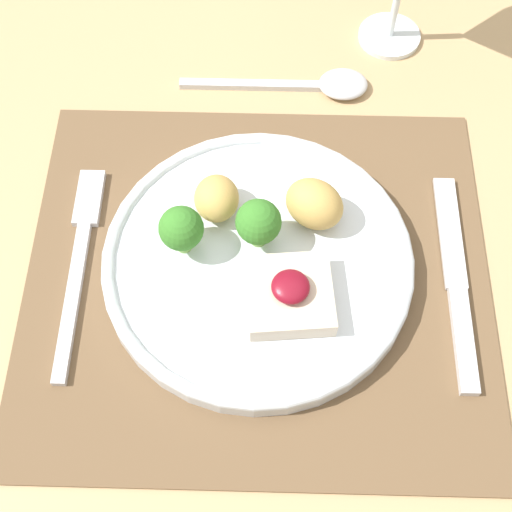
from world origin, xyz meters
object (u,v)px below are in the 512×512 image
object	(u,v)px
dinner_plate	(257,256)
knife	(457,293)
fork	(80,253)
spoon	(321,84)

from	to	relation	value
dinner_plate	knife	world-z (taller)	dinner_plate
knife	fork	bearing A→B (deg)	172.40
knife	spoon	world-z (taller)	spoon
knife	dinner_plate	bearing A→B (deg)	169.41
knife	spoon	distance (m)	0.27
dinner_plate	knife	bearing A→B (deg)	-8.30
dinner_plate	fork	bearing A→B (deg)	178.01
fork	knife	size ratio (longest dim) A/B	1.00
dinner_plate	spoon	distance (m)	0.22
dinner_plate	fork	distance (m)	0.16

